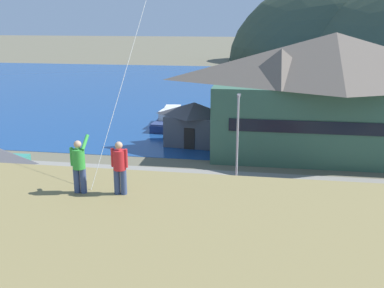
% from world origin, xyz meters
% --- Properties ---
extents(ground_plane, '(600.00, 600.00, 0.00)m').
position_xyz_m(ground_plane, '(0.00, 0.00, 0.00)').
color(ground_plane, '#66604C').
extents(parking_lot_pad, '(40.00, 20.00, 0.10)m').
position_xyz_m(parking_lot_pad, '(0.00, 5.00, 0.05)').
color(parking_lot_pad, gray).
rests_on(parking_lot_pad, ground).
extents(bay_water, '(360.00, 84.00, 0.03)m').
position_xyz_m(bay_water, '(0.00, 60.00, 0.01)').
color(bay_water, navy).
rests_on(bay_water, ground).
extents(harbor_lodge, '(23.15, 11.50, 11.54)m').
position_xyz_m(harbor_lodge, '(12.58, 21.91, 6.16)').
color(harbor_lodge, '#38604C').
rests_on(harbor_lodge, ground).
extents(storage_shed_waterside, '(6.40, 4.84, 4.47)m').
position_xyz_m(storage_shed_waterside, '(-0.73, 23.24, 2.32)').
color(storage_shed_waterside, '#474C56').
rests_on(storage_shed_waterside, ground).
extents(wharf_dock, '(3.20, 11.15, 0.70)m').
position_xyz_m(wharf_dock, '(-1.35, 33.78, 0.35)').
color(wharf_dock, '#70604C').
rests_on(wharf_dock, ground).
extents(moored_boat_wharfside, '(3.48, 8.56, 2.16)m').
position_xyz_m(moored_boat_wharfside, '(-5.03, 33.14, 0.72)').
color(moored_boat_wharfside, '#A8A399').
rests_on(moored_boat_wharfside, ground).
extents(moored_boat_outer_mooring, '(2.29, 6.41, 2.16)m').
position_xyz_m(moored_boat_outer_mooring, '(2.00, 32.08, 0.72)').
color(moored_boat_outer_mooring, silver).
rests_on(moored_boat_outer_mooring, ground).
extents(moored_boat_inner_slip, '(3.13, 8.03, 2.16)m').
position_xyz_m(moored_boat_inner_slip, '(-4.97, 30.66, 0.72)').
color(moored_boat_inner_slip, navy).
rests_on(moored_boat_inner_slip, ground).
extents(parked_car_front_row_red, '(4.34, 2.33, 1.82)m').
position_xyz_m(parked_car_front_row_red, '(1.04, 0.39, 1.06)').
color(parked_car_front_row_red, '#236633').
rests_on(parked_car_front_row_red, parking_lot_pad).
extents(parked_car_mid_row_center, '(4.27, 2.20, 1.82)m').
position_xyz_m(parked_car_mid_row_center, '(7.32, 0.38, 1.06)').
color(parked_car_mid_row_center, red).
rests_on(parked_car_mid_row_center, parking_lot_pad).
extents(parked_car_mid_row_near, '(4.32, 2.30, 1.82)m').
position_xyz_m(parked_car_mid_row_near, '(8.37, 6.68, 1.06)').
color(parked_car_mid_row_near, red).
rests_on(parked_car_mid_row_near, parking_lot_pad).
extents(parked_car_corner_spot, '(4.25, 2.15, 1.82)m').
position_xyz_m(parked_car_corner_spot, '(-7.26, 5.66, 1.06)').
color(parked_car_corner_spot, '#B28923').
rests_on(parked_car_corner_spot, parking_lot_pad).
extents(parked_car_back_row_right, '(4.22, 2.10, 1.82)m').
position_xyz_m(parked_car_back_row_right, '(1.48, 6.93, 1.06)').
color(parked_car_back_row_right, red).
rests_on(parked_car_back_row_right, parking_lot_pad).
extents(parked_car_back_row_left, '(4.34, 2.33, 1.82)m').
position_xyz_m(parked_car_back_row_left, '(-4.21, -0.20, 1.06)').
color(parked_car_back_row_left, black).
rests_on(parked_car_back_row_left, parking_lot_pad).
extents(parked_car_front_row_silver, '(4.33, 2.31, 1.82)m').
position_xyz_m(parked_car_front_row_silver, '(-8.85, 1.00, 1.06)').
color(parked_car_front_row_silver, '#B28923').
rests_on(parked_car_front_row_silver, parking_lot_pad).
extents(parking_light_pole, '(0.24, 0.78, 7.35)m').
position_xyz_m(parking_light_pole, '(4.54, 10.55, 4.32)').
color(parking_light_pole, '#ADADB2').
rests_on(parking_light_pole, parking_lot_pad).
extents(person_kite_flyer, '(0.51, 0.66, 1.86)m').
position_xyz_m(person_kite_flyer, '(0.72, -9.12, 8.32)').
color(person_kite_flyer, '#384770').
rests_on(person_kite_flyer, grassy_hill_foreground).
extents(person_companion, '(0.55, 0.40, 1.74)m').
position_xyz_m(person_companion, '(2.04, -9.03, 8.31)').
color(person_companion, '#384770').
rests_on(person_companion, grassy_hill_foreground).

